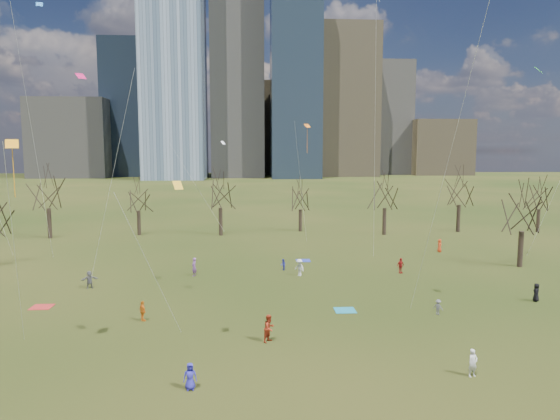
{
  "coord_description": "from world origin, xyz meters",
  "views": [
    {
      "loc": [
        -2.69,
        -32.47,
        12.29
      ],
      "look_at": [
        0.0,
        12.0,
        7.0
      ],
      "focal_mm": 32.0,
      "sensor_mm": 36.0,
      "label": 1
    }
  ],
  "objects": [
    {
      "name": "person_11",
      "position": [
        -17.15,
        12.21,
        0.79
      ],
      "size": [
        1.53,
        1.04,
        1.59
      ],
      "primitive_type": "imported",
      "rotation": [
        0.0,
        0.0,
        0.43
      ],
      "color": "#5F5E63",
      "rests_on": "ground"
    },
    {
      "name": "person_7",
      "position": [
        -8.25,
        16.1,
        0.92
      ],
      "size": [
        0.63,
        0.78,
        1.84
      ],
      "primitive_type": "imported",
      "rotation": [
        0.0,
        0.0,
        4.39
      ],
      "color": "#824B96",
      "rests_on": "ground"
    },
    {
      "name": "person_2",
      "position": [
        -1.5,
        -1.43,
        0.9
      ],
      "size": [
        1.09,
        1.11,
        1.81
      ],
      "primitive_type": "imported",
      "rotation": [
        0.0,
        0.0,
        0.86
      ],
      "color": "#A22E17",
      "rests_on": "ground"
    },
    {
      "name": "person_6",
      "position": [
        20.71,
        5.97,
        0.76
      ],
      "size": [
        0.82,
        0.88,
        1.51
      ],
      "primitive_type": "imported",
      "rotation": [
        0.0,
        0.0,
        4.1
      ],
      "color": "black",
      "rests_on": "ground"
    },
    {
      "name": "blanket_navy",
      "position": [
        3.24,
        22.34,
        0.01
      ],
      "size": [
        1.6,
        1.5,
        0.03
      ],
      "primitive_type": "cube",
      "color": "#2332A5",
      "rests_on": "ground"
    },
    {
      "name": "kites_airborne",
      "position": [
        1.59,
        11.92,
        13.5
      ],
      "size": [
        68.07,
        46.71,
        28.21
      ],
      "color": "#FD9F15",
      "rests_on": "ground"
    },
    {
      "name": "person_12",
      "position": [
        20.41,
        26.2,
        0.79
      ],
      "size": [
        0.82,
        0.92,
        1.59
      ],
      "primitive_type": "imported",
      "rotation": [
        0.0,
        0.0,
        1.06
      ],
      "color": "red",
      "rests_on": "ground"
    },
    {
      "name": "person_8",
      "position": [
        0.68,
        17.93,
        0.59
      ],
      "size": [
        0.54,
        0.65,
        1.19
      ],
      "primitive_type": "imported",
      "rotation": [
        0.0,
        0.0,
        4.89
      ],
      "color": "#262BA8",
      "rests_on": "ground"
    },
    {
      "name": "person_9",
      "position": [
        2.14,
        15.54,
        0.84
      ],
      "size": [
        1.21,
        1.22,
        1.69
      ],
      "primitive_type": "imported",
      "rotation": [
        0.0,
        0.0,
        5.49
      ],
      "color": "silver",
      "rests_on": "ground"
    },
    {
      "name": "blanket_teal",
      "position": [
        4.6,
        4.6,
        0.01
      ],
      "size": [
        1.6,
        1.5,
        0.03
      ],
      "primitive_type": "cube",
      "color": "teal",
      "rests_on": "ground"
    },
    {
      "name": "blanket_crimson",
      "position": [
        -19.21,
        6.85,
        0.01
      ],
      "size": [
        1.6,
        1.5,
        0.03
      ],
      "primitive_type": "cube",
      "color": "red",
      "rests_on": "ground"
    },
    {
      "name": "person_4",
      "position": [
        -10.52,
        3.08,
        0.75
      ],
      "size": [
        0.81,
        0.93,
        1.5
      ],
      "primitive_type": "imported",
      "rotation": [
        0.0,
        0.0,
        2.19
      ],
      "color": "orange",
      "rests_on": "ground"
    },
    {
      "name": "bare_tree_row",
      "position": [
        -0.09,
        37.22,
        6.12
      ],
      "size": [
        113.04,
        29.8,
        9.5
      ],
      "color": "black",
      "rests_on": "ground"
    },
    {
      "name": "person_0",
      "position": [
        -5.85,
        -7.69,
        0.72
      ],
      "size": [
        0.75,
        0.54,
        1.43
      ],
      "primitive_type": "imported",
      "rotation": [
        0.0,
        0.0,
        0.12
      ],
      "color": "#2C28AF",
      "rests_on": "ground"
    },
    {
      "name": "downtown_skyline",
      "position": [
        -2.43,
        210.64,
        39.01
      ],
      "size": [
        212.5,
        78.0,
        118.0
      ],
      "color": "slate",
      "rests_on": "ground"
    },
    {
      "name": "person_10",
      "position": [
        12.45,
        16.0,
        0.78
      ],
      "size": [
        0.98,
        0.76,
        1.56
      ],
      "primitive_type": "imported",
      "rotation": [
        0.0,
        0.0,
        0.48
      ],
      "color": "#A21717",
      "rests_on": "ground"
    },
    {
      "name": "ground",
      "position": [
        0.0,
        0.0,
        0.0
      ],
      "size": [
        500.0,
        500.0,
        0.0
      ],
      "primitive_type": "plane",
      "color": "black",
      "rests_on": "ground"
    },
    {
      "name": "person_3",
      "position": [
        11.42,
        3.19,
        0.59
      ],
      "size": [
        0.85,
        0.85,
        1.18
      ],
      "primitive_type": "imported",
      "rotation": [
        0.0,
        0.0,
        2.35
      ],
      "color": "slate",
      "rests_on": "ground"
    },
    {
      "name": "person_1",
      "position": [
        9.42,
        -7.1,
        0.77
      ],
      "size": [
        0.65,
        0.53,
        1.55
      ],
      "primitive_type": "imported",
      "rotation": [
        0.0,
        0.0,
        0.32
      ],
      "color": "silver",
      "rests_on": "ground"
    }
  ]
}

